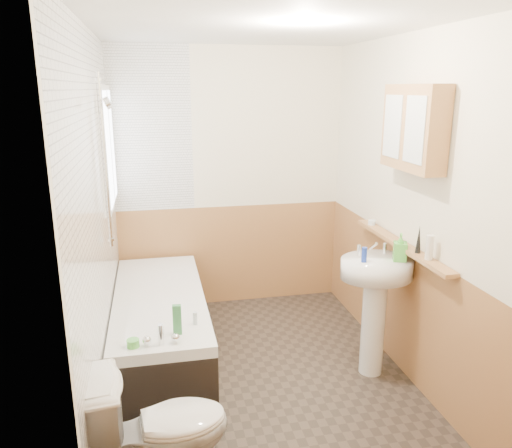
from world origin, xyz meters
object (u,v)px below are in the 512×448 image
object	(u,v)px
sink	(375,293)
toilet	(160,430)
bathtub	(161,324)
pine_shelf	(401,244)
medicine_cabinet	(414,128)

from	to	relation	value
sink	toilet	bearing A→B (deg)	-145.33
bathtub	sink	size ratio (longest dim) A/B	1.76
sink	pine_shelf	size ratio (longest dim) A/B	0.77
toilet	pine_shelf	world-z (taller)	pine_shelf
toilet	sink	bearing A→B (deg)	-68.59
medicine_cabinet	sink	bearing A→B (deg)	163.02
bathtub	toilet	bearing A→B (deg)	-91.21
bathtub	pine_shelf	world-z (taller)	pine_shelf
toilet	medicine_cabinet	bearing A→B (deg)	-72.34
sink	medicine_cabinet	xyz separation A→B (m)	(0.17, -0.05, 1.20)
medicine_cabinet	bathtub	bearing A→B (deg)	160.36
bathtub	sink	world-z (taller)	sink
sink	pine_shelf	distance (m)	0.40
bathtub	toilet	xyz separation A→B (m)	(-0.03, -1.42, 0.08)
sink	medicine_cabinet	distance (m)	1.22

